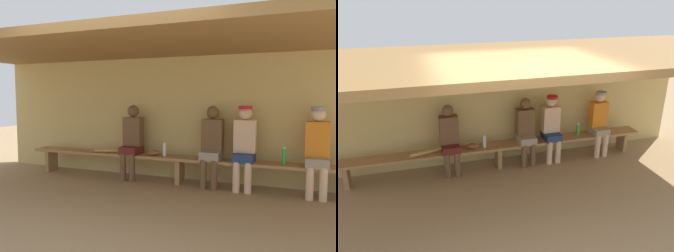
% 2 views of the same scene
% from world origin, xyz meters
% --- Properties ---
extents(ground_plane, '(24.00, 24.00, 0.00)m').
position_xyz_m(ground_plane, '(0.00, 0.00, 0.00)').
color(ground_plane, '#9E7F59').
extents(back_wall, '(8.00, 0.20, 2.20)m').
position_xyz_m(back_wall, '(0.00, 2.00, 1.10)').
color(back_wall, tan).
rests_on(back_wall, ground).
extents(dugout_roof, '(8.00, 2.80, 0.12)m').
position_xyz_m(dugout_roof, '(0.00, 0.70, 2.26)').
color(dugout_roof, olive).
rests_on(dugout_roof, back_wall).
extents(bench, '(6.00, 0.36, 0.46)m').
position_xyz_m(bench, '(0.00, 1.55, 0.39)').
color(bench, '#9E7547').
rests_on(bench, ground).
extents(player_leftmost, '(0.34, 0.42, 1.34)m').
position_xyz_m(player_leftmost, '(0.56, 1.55, 0.73)').
color(player_leftmost, gray).
rests_on(player_leftmost, ground).
extents(player_near_post, '(0.34, 0.42, 1.34)m').
position_xyz_m(player_near_post, '(2.15, 1.55, 0.75)').
color(player_near_post, gray).
rests_on(player_near_post, ground).
extents(player_with_sunglasses, '(0.34, 0.42, 1.34)m').
position_xyz_m(player_with_sunglasses, '(1.09, 1.55, 0.75)').
color(player_with_sunglasses, navy).
rests_on(player_with_sunglasses, ground).
extents(player_shirtless_tan, '(0.34, 0.42, 1.34)m').
position_xyz_m(player_shirtless_tan, '(-0.92, 1.55, 0.73)').
color(player_shirtless_tan, '#591E19').
rests_on(player_shirtless_tan, ground).
extents(water_bottle_blue, '(0.06, 0.06, 0.23)m').
position_xyz_m(water_bottle_blue, '(-0.27, 1.53, 0.57)').
color(water_bottle_blue, silver).
rests_on(water_bottle_blue, bench).
extents(water_bottle_orange, '(0.06, 0.06, 0.26)m').
position_xyz_m(water_bottle_orange, '(1.69, 1.57, 0.59)').
color(water_bottle_orange, green).
rests_on(water_bottle_orange, bench).
extents(baseball_glove_tan, '(0.27, 0.21, 0.09)m').
position_xyz_m(baseball_glove_tan, '(-0.49, 1.55, 0.51)').
color(baseball_glove_tan, brown).
rests_on(baseball_glove_tan, bench).
extents(baseball_bat, '(0.75, 0.27, 0.07)m').
position_xyz_m(baseball_bat, '(-1.28, 1.55, 0.49)').
color(baseball_bat, tan).
rests_on(baseball_bat, bench).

